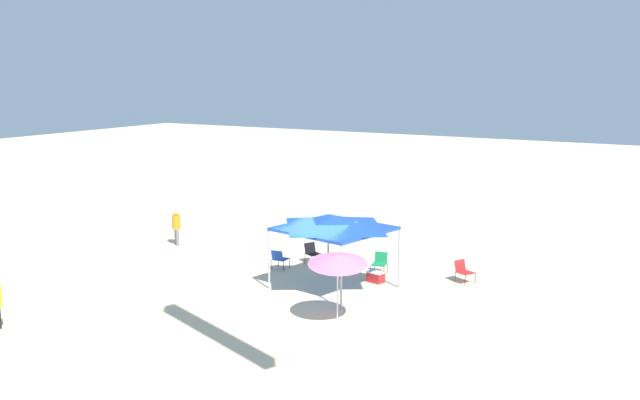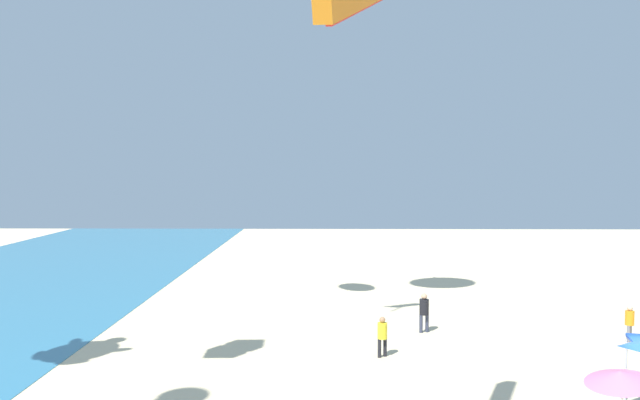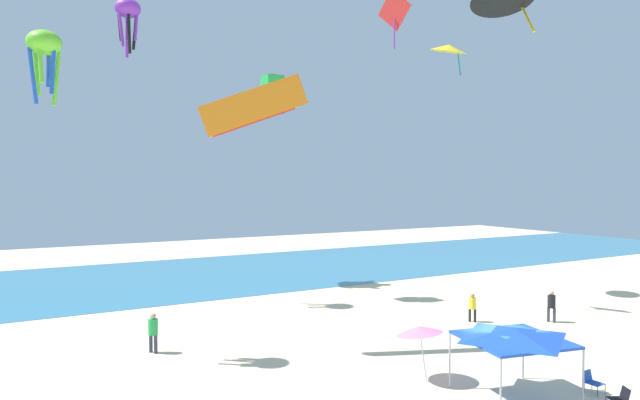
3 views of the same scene
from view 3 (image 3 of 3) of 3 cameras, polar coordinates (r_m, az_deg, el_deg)
name	(u,v)px [view 3 (image 3 of 3)]	position (r m, az deg, el deg)	size (l,w,h in m)	color
ground	(503,390)	(23.59, 18.71, -18.40)	(120.00, 120.00, 0.10)	beige
ocean_strip	(229,272)	(49.77, -9.53, -7.51)	(120.00, 21.25, 0.02)	teal
canopy_tent	(513,334)	(21.99, 19.69, -13.19)	(4.10, 3.98, 2.67)	#B7B7BC
beach_umbrella	(419,330)	(23.01, 10.40, -13.31)	(1.91, 1.90, 2.43)	silver
folding_chair_facing_ocean	(620,397)	(22.98, 29.08, -17.70)	(0.79, 0.74, 0.82)	black
folding_chair_near_cooler	(592,380)	(24.25, 26.70, -16.61)	(0.58, 0.66, 0.82)	black
person_kite_handler	(153,329)	(27.50, -17.17, -12.90)	(0.45, 0.47, 1.90)	#33384C
person_far_stroller	(551,304)	(34.54, 23.19, -9.99)	(0.44, 0.46, 1.84)	#33384C
person_near_umbrella	(472,305)	(33.11, 15.76, -10.61)	(0.39, 0.39, 1.65)	black
kite_octopus_purple	(128,11)	(39.85, -19.58, 18.20)	(1.67, 1.67, 3.70)	purple
kite_box_green	(272,95)	(38.43, -5.03, 10.96)	(1.31, 1.30, 2.66)	green
kite_parafoil_orange	(254,106)	(26.59, -7.02, 9.78)	(5.14, 1.99, 3.17)	orange
kite_diamond_red	(394,12)	(37.02, 7.84, 19.00)	(0.75, 2.60, 3.82)	red
kite_turtle_pink	(237,110)	(44.04, -8.76, 9.36)	(4.27, 4.23, 1.40)	pink
kite_octopus_lime	(44,47)	(28.35, -27.03, 14.19)	(1.52, 1.52, 3.37)	#66D82D
kite_delta_yellow	(449,48)	(42.05, 13.39, 15.29)	(2.85, 2.89, 2.46)	yellow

